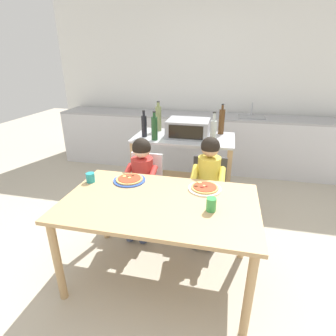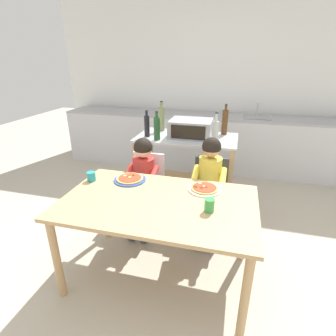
# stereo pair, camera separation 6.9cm
# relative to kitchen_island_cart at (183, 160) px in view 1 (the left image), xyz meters

# --- Properties ---
(ground_plane) EXTENTS (11.72, 11.72, 0.00)m
(ground_plane) POSITION_rel_kitchen_island_cart_xyz_m (0.02, -0.07, -0.61)
(ground_plane) COLOR #B7AD99
(back_wall_tiled) EXTENTS (5.19, 0.12, 2.70)m
(back_wall_tiled) POSITION_rel_kitchen_island_cart_xyz_m (0.02, 1.75, 0.74)
(back_wall_tiled) COLOR white
(back_wall_tiled) RESTS_ON ground
(kitchen_counter) EXTENTS (4.67, 0.60, 1.09)m
(kitchen_counter) POSITION_rel_kitchen_island_cart_xyz_m (0.02, 1.34, -0.16)
(kitchen_counter) COLOR silver
(kitchen_counter) RESTS_ON ground
(kitchen_island_cart) EXTENTS (1.15, 0.63, 0.90)m
(kitchen_island_cart) POSITION_rel_kitchen_island_cart_xyz_m (0.00, 0.00, 0.00)
(kitchen_island_cart) COLOR #B7BABF
(kitchen_island_cart) RESTS_ON ground
(toaster_oven) EXTENTS (0.47, 0.39, 0.20)m
(toaster_oven) POSITION_rel_kitchen_island_cart_xyz_m (0.05, 0.01, 0.39)
(toaster_oven) COLOR #999BA0
(toaster_oven) RESTS_ON kitchen_island_cart
(bottle_squat_spirits) EXTENTS (0.06, 0.06, 0.35)m
(bottle_squat_spirits) POSITION_rel_kitchen_island_cart_xyz_m (0.35, -0.26, 0.43)
(bottle_squat_spirits) COLOR #ADB7B2
(bottle_squat_spirits) RESTS_ON kitchen_island_cart
(bottle_tall_green_wine) EXTENTS (0.06, 0.06, 0.30)m
(bottle_tall_green_wine) POSITION_rel_kitchen_island_cart_xyz_m (-0.45, -0.11, 0.42)
(bottle_tall_green_wine) COLOR black
(bottle_tall_green_wine) RESTS_ON kitchen_island_cart
(bottle_brown_beer) EXTENTS (0.07, 0.07, 0.36)m
(bottle_brown_beer) POSITION_rel_kitchen_island_cart_xyz_m (0.41, 0.22, 0.44)
(bottle_brown_beer) COLOR #4C2D14
(bottle_brown_beer) RESTS_ON kitchen_island_cart
(bottle_clear_vinegar) EXTENTS (0.07, 0.07, 0.36)m
(bottle_clear_vinegar) POSITION_rel_kitchen_island_cart_xyz_m (-0.36, 0.20, 0.45)
(bottle_clear_vinegar) COLOR olive
(bottle_clear_vinegar) RESTS_ON kitchen_island_cart
(bottle_slim_sauce) EXTENTS (0.07, 0.07, 0.32)m
(bottle_slim_sauce) POSITION_rel_kitchen_island_cart_xyz_m (-0.30, -0.20, 0.43)
(bottle_slim_sauce) COLOR #1E4723
(bottle_slim_sauce) RESTS_ON kitchen_island_cart
(dining_table) EXTENTS (1.49, 0.91, 0.74)m
(dining_table) POSITION_rel_kitchen_island_cart_xyz_m (0.02, -1.24, 0.04)
(dining_table) COLOR tan
(dining_table) RESTS_ON ground
(dining_chair_left) EXTENTS (0.36, 0.36, 0.81)m
(dining_chair_left) POSITION_rel_kitchen_island_cart_xyz_m (-0.33, -0.53, -0.13)
(dining_chair_left) COLOR silver
(dining_chair_left) RESTS_ON ground
(dining_chair_right) EXTENTS (0.36, 0.36, 0.81)m
(dining_chair_right) POSITION_rel_kitchen_island_cart_xyz_m (0.34, -0.49, -0.13)
(dining_chair_right) COLOR #333338
(dining_chair_right) RESTS_ON ground
(child_in_red_shirt) EXTENTS (0.32, 0.42, 1.01)m
(child_in_red_shirt) POSITION_rel_kitchen_island_cart_xyz_m (-0.33, -0.65, 0.04)
(child_in_red_shirt) COLOR #424C6B
(child_in_red_shirt) RESTS_ON ground
(child_in_yellow_shirt) EXTENTS (0.32, 0.42, 1.05)m
(child_in_yellow_shirt) POSITION_rel_kitchen_island_cart_xyz_m (0.34, -0.61, 0.06)
(child_in_yellow_shirt) COLOR #424C6B
(child_in_yellow_shirt) RESTS_ON ground
(pizza_plate_blue_rimmed) EXTENTS (0.28, 0.28, 0.03)m
(pizza_plate_blue_rimmed) POSITION_rel_kitchen_island_cart_xyz_m (-0.33, -0.95, 0.14)
(pizza_plate_blue_rimmed) COLOR #3356B7
(pizza_plate_blue_rimmed) RESTS_ON dining_table
(pizza_plate_white) EXTENTS (0.27, 0.27, 0.03)m
(pizza_plate_white) POSITION_rel_kitchen_island_cart_xyz_m (0.34, -0.97, 0.14)
(pizza_plate_white) COLOR white
(pizza_plate_white) RESTS_ON dining_table
(drinking_cup_teal) EXTENTS (0.08, 0.08, 0.08)m
(drinking_cup_teal) POSITION_rel_kitchen_island_cart_xyz_m (-0.65, -1.05, 0.17)
(drinking_cup_teal) COLOR teal
(drinking_cup_teal) RESTS_ON dining_table
(drinking_cup_green) EXTENTS (0.07, 0.07, 0.10)m
(drinking_cup_green) POSITION_rel_kitchen_island_cart_xyz_m (0.42, -1.29, 0.18)
(drinking_cup_green) COLOR green
(drinking_cup_green) RESTS_ON dining_table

